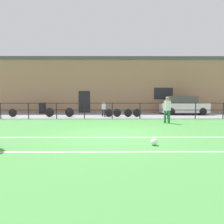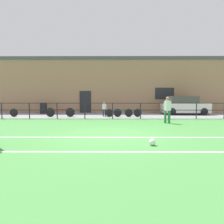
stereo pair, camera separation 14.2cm
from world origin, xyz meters
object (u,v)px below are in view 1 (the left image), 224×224
(bicycle_parked_0, at_px, (118,113))
(bicycle_parked_2, at_px, (59,112))
(player_striker, at_px, (167,108))
(soccer_ball_match, at_px, (154,142))
(trash_bin_0, at_px, (42,108))
(bicycle_parked_1, at_px, (3,113))
(parked_car_red, at_px, (183,106))
(spectator_child, at_px, (104,108))
(bicycle_parked_3, at_px, (127,113))

(bicycle_parked_0, bearing_deg, bicycle_parked_2, 179.97)
(player_striker, xyz_separation_m, bicycle_parked_2, (-7.42, 3.43, -0.53))
(soccer_ball_match, bearing_deg, trash_bin_0, 123.49)
(bicycle_parked_2, height_order, trash_bin_0, trash_bin_0)
(bicycle_parked_0, distance_m, bicycle_parked_2, 4.59)
(bicycle_parked_1, bearing_deg, bicycle_parked_0, -0.02)
(soccer_ball_match, height_order, bicycle_parked_0, bicycle_parked_0)
(parked_car_red, height_order, bicycle_parked_2, parked_car_red)
(spectator_child, xyz_separation_m, parked_car_red, (6.97, 1.87, 0.09))
(player_striker, bearing_deg, bicycle_parked_3, 152.36)
(bicycle_parked_3, xyz_separation_m, trash_bin_0, (-7.49, 2.73, 0.18))
(trash_bin_0, bearing_deg, bicycle_parked_0, -21.79)
(parked_car_red, xyz_separation_m, trash_bin_0, (-12.63, 0.55, -0.25))
(soccer_ball_match, xyz_separation_m, bicycle_parked_3, (-0.21, 8.92, 0.23))
(spectator_child, bearing_deg, bicycle_parked_2, 3.91)
(parked_car_red, bearing_deg, bicycle_parked_3, -157.03)
(player_striker, relative_size, bicycle_parked_0, 0.76)
(bicycle_parked_0, relative_size, bicycle_parked_1, 0.99)
(parked_car_red, bearing_deg, player_striker, -117.90)
(spectator_child, distance_m, bicycle_parked_0, 1.25)
(bicycle_parked_1, xyz_separation_m, trash_bin_0, (2.15, 2.73, 0.17))
(bicycle_parked_2, bearing_deg, bicycle_parked_1, 180.00)
(soccer_ball_match, bearing_deg, bicycle_parked_3, 91.37)
(parked_car_red, height_order, bicycle_parked_3, parked_car_red)
(bicycle_parked_0, xyz_separation_m, trash_bin_0, (-6.83, 2.73, 0.18))
(soccer_ball_match, relative_size, bicycle_parked_1, 0.11)
(bicycle_parked_0, xyz_separation_m, bicycle_parked_3, (0.66, 0.00, 0.01))
(soccer_ball_match, bearing_deg, spectator_child, 102.44)
(bicycle_parked_1, height_order, bicycle_parked_3, bicycle_parked_1)
(bicycle_parked_0, relative_size, trash_bin_0, 2.12)
(player_striker, height_order, trash_bin_0, player_striker)
(parked_car_red, bearing_deg, bicycle_parked_0, -159.39)
(spectator_child, distance_m, parked_car_red, 7.21)
(spectator_child, xyz_separation_m, bicycle_parked_1, (-7.82, -0.31, -0.33))
(bicycle_parked_1, height_order, trash_bin_0, trash_bin_0)
(bicycle_parked_3, bearing_deg, bicycle_parked_0, -179.77)
(spectator_child, relative_size, bicycle_parked_3, 0.54)
(parked_car_red, height_order, bicycle_parked_0, parked_car_red)
(player_striker, relative_size, bicycle_parked_1, 0.75)
(spectator_child, xyz_separation_m, bicycle_parked_3, (1.82, -0.31, -0.34))
(bicycle_parked_2, xyz_separation_m, trash_bin_0, (-2.24, 2.73, 0.14))
(bicycle_parked_0, bearing_deg, spectator_child, 165.01)
(bicycle_parked_2, xyz_separation_m, bicycle_parked_3, (5.25, 0.00, -0.03))
(soccer_ball_match, xyz_separation_m, trash_bin_0, (-7.71, 11.65, 0.41))
(bicycle_parked_1, distance_m, bicycle_parked_3, 9.64)
(bicycle_parked_0, height_order, bicycle_parked_1, bicycle_parked_1)
(spectator_child, relative_size, trash_bin_0, 1.17)
(bicycle_parked_0, distance_m, bicycle_parked_1, 8.98)
(soccer_ball_match, relative_size, bicycle_parked_2, 0.10)
(bicycle_parked_3, bearing_deg, spectator_child, 170.40)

